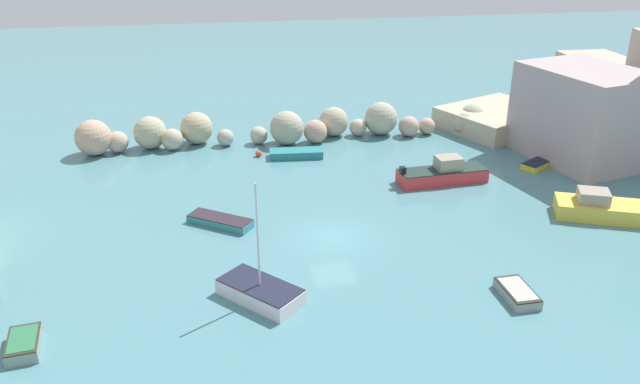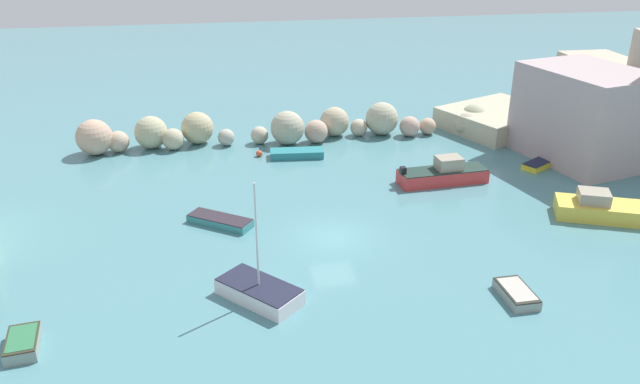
% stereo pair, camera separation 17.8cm
% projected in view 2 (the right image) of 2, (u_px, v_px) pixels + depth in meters
% --- Properties ---
extents(cove_water, '(160.00, 160.00, 0.00)m').
position_uv_depth(cove_water, '(333.00, 238.00, 35.88)').
color(cove_water, teal).
rests_on(cove_water, ground).
extents(rock_breakwater, '(38.75, 4.15, 2.77)m').
position_uv_depth(rock_breakwater, '(295.00, 127.00, 50.76)').
color(rock_breakwater, tan).
rests_on(rock_breakwater, ground).
extents(channel_buoy, '(0.49, 0.49, 0.49)m').
position_uv_depth(channel_buoy, '(259.00, 153.00, 47.81)').
color(channel_buoy, '#E04C28').
rests_on(channel_buoy, cove_water).
extents(moored_boat_0, '(1.39, 2.51, 0.55)m').
position_uv_depth(moored_boat_0, '(516.00, 293.00, 30.08)').
color(moored_boat_0, gray).
rests_on(moored_boat_0, cove_water).
extents(moored_boat_1, '(4.27, 4.41, 6.14)m').
position_uv_depth(moored_boat_1, '(259.00, 291.00, 29.98)').
color(moored_boat_1, white).
rests_on(moored_boat_1, cove_water).
extents(moored_boat_2, '(4.00, 3.37, 0.51)m').
position_uv_depth(moored_boat_2, '(220.00, 221.00, 37.28)').
color(moored_boat_2, teal).
rests_on(moored_boat_2, cove_water).
extents(moored_boat_3, '(6.31, 2.21, 1.85)m').
position_uv_depth(moored_boat_3, '(443.00, 174.00, 43.01)').
color(moored_boat_3, '#CE3637').
rests_on(moored_boat_3, cove_water).
extents(moored_boat_4, '(4.15, 1.76, 0.58)m').
position_uv_depth(moored_boat_4, '(297.00, 154.00, 47.65)').
color(moored_boat_4, teal).
rests_on(moored_boat_4, cove_water).
extents(moored_boat_5, '(5.79, 4.15, 1.74)m').
position_uv_depth(moored_boat_5, '(601.00, 209.00, 37.98)').
color(moored_boat_5, gold).
rests_on(moored_boat_5, cove_water).
extents(moored_boat_6, '(1.57, 2.38, 0.62)m').
position_uv_depth(moored_boat_6, '(23.00, 343.00, 26.54)').
color(moored_boat_6, gray).
rests_on(moored_boat_6, cove_water).
extents(moored_boat_7, '(2.66, 2.24, 0.47)m').
position_uv_depth(moored_boat_7, '(537.00, 165.00, 45.65)').
color(moored_boat_7, yellow).
rests_on(moored_boat_7, cove_water).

